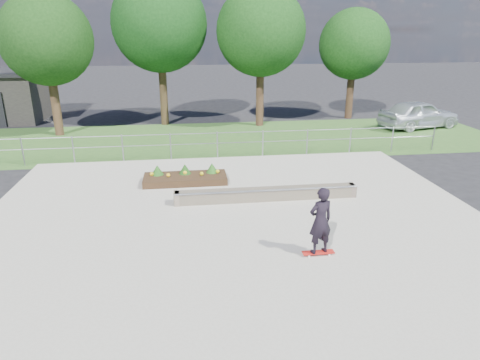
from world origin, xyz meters
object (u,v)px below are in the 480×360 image
at_px(skateboarder, 320,221).
at_px(grind_ledge, 267,194).
at_px(parked_car, 419,114).
at_px(planter_bed, 185,177).

bearing_deg(skateboarder, grind_ledge, 98.96).
bearing_deg(parked_car, grind_ledge, 119.42).
height_order(skateboarder, parked_car, skateboarder).
xyz_separation_m(grind_ledge, planter_bed, (-2.62, 2.13, -0.02)).
bearing_deg(grind_ledge, parked_car, 42.60).
xyz_separation_m(grind_ledge, parked_car, (10.68, 9.82, 0.53)).
bearing_deg(skateboarder, parked_car, 53.34).
bearing_deg(planter_bed, parked_car, 30.03).
relative_size(planter_bed, parked_car, 0.64).
distance_m(skateboarder, parked_car, 16.90).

